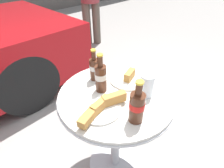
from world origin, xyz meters
TOP-DOWN VIEW (x-y plane):
  - ground_plane at (0.00, 0.00)m, footprint 30.00×30.00m
  - bistro_table at (0.00, 0.00)m, footprint 0.69×0.69m
  - cola_bottle_left at (0.01, 0.20)m, footprint 0.06×0.06m
  - cola_bottle_right at (-0.08, -0.21)m, footprint 0.07×0.07m
  - cola_bottle_center at (-0.04, 0.09)m, footprint 0.07×0.07m
  - drinking_glass at (0.11, -0.13)m, footprint 0.08×0.08m
  - lunch_plate_near at (0.15, 0.04)m, footprint 0.24×0.24m
  - lunch_plate_far at (-0.16, -0.04)m, footprint 0.31×0.22m

SIDE VIEW (x-z plane):
  - ground_plane at x=0.00m, z-range 0.00..0.00m
  - bistro_table at x=0.00m, z-range 0.18..0.93m
  - lunch_plate_near at x=0.15m, z-range 0.73..0.80m
  - lunch_plate_far at x=-0.16m, z-range 0.74..0.81m
  - drinking_glass at x=0.11m, z-range 0.75..0.88m
  - cola_bottle_left at x=0.01m, z-range 0.73..0.94m
  - cola_bottle_right at x=-0.08m, z-range 0.73..0.96m
  - cola_bottle_center at x=-0.04m, z-range 0.73..0.96m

